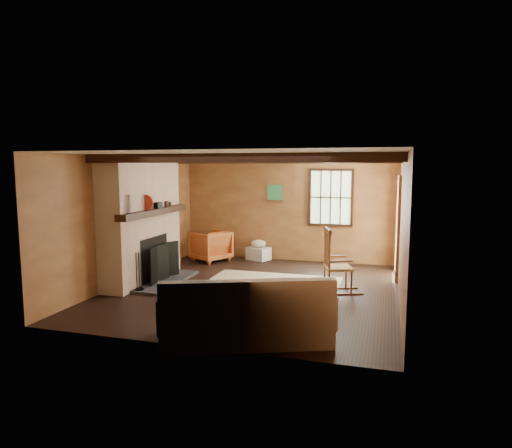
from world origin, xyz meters
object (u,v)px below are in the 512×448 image
(rocking_chair, at_px, (336,265))
(armchair, at_px, (211,246))
(sofa, at_px, (247,317))
(laundry_basket, at_px, (259,253))
(fireplace, at_px, (143,224))

(rocking_chair, height_order, armchair, rocking_chair)
(rocking_chair, distance_m, sofa, 2.72)
(sofa, distance_m, laundry_basket, 5.07)
(fireplace, xyz_separation_m, laundry_basket, (1.57, 2.55, -0.95))
(rocking_chair, relative_size, sofa, 0.49)
(fireplace, bearing_deg, armchair, 76.01)
(armchair, bearing_deg, laundry_basket, 142.52)
(armchair, bearing_deg, fireplace, 15.83)
(rocking_chair, height_order, laundry_basket, rocking_chair)
(fireplace, bearing_deg, laundry_basket, 58.36)
(sofa, bearing_deg, laundry_basket, 83.21)
(sofa, bearing_deg, fireplace, 119.07)
(fireplace, xyz_separation_m, armchair, (0.53, 2.11, -0.75))
(laundry_basket, bearing_deg, rocking_chair, -48.13)
(laundry_basket, relative_size, armchair, 0.64)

